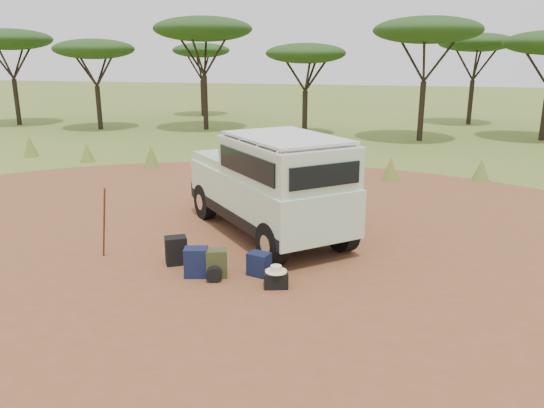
% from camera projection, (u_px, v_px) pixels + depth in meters
% --- Properties ---
extents(ground, '(140.00, 140.00, 0.00)m').
position_uv_depth(ground, '(227.00, 258.00, 11.22)').
color(ground, '#557128').
rests_on(ground, ground).
extents(dirt_clearing, '(23.00, 23.00, 0.01)m').
position_uv_depth(dirt_clearing, '(227.00, 258.00, 11.22)').
color(dirt_clearing, brown).
rests_on(dirt_clearing, ground).
extents(grass_fringe, '(36.60, 1.60, 0.90)m').
position_uv_depth(grass_fringe, '(310.00, 163.00, 19.16)').
color(grass_fringe, '#557128').
rests_on(grass_fringe, ground).
extents(acacia_treeline, '(46.70, 13.20, 6.26)m').
position_uv_depth(acacia_treeline, '(363.00, 41.00, 28.16)').
color(acacia_treeline, black).
rests_on(acacia_treeline, ground).
extents(safari_vehicle, '(4.89, 5.04, 2.47)m').
position_uv_depth(safari_vehicle, '(271.00, 186.00, 12.37)').
color(safari_vehicle, '#BCDCBC').
rests_on(safari_vehicle, ground).
extents(walking_staff, '(0.39, 0.31, 1.59)m').
position_uv_depth(walking_staff, '(104.00, 223.00, 10.98)').
color(walking_staff, brown).
rests_on(walking_staff, ground).
extents(backpack_black, '(0.53, 0.49, 0.59)m').
position_uv_depth(backpack_black, '(176.00, 251.00, 10.84)').
color(backpack_black, black).
rests_on(backpack_black, ground).
extents(backpack_navy, '(0.52, 0.43, 0.58)m').
position_uv_depth(backpack_navy, '(196.00, 262.00, 10.23)').
color(backpack_navy, '#13183E').
rests_on(backpack_navy, ground).
extents(backpack_olive, '(0.48, 0.41, 0.56)m').
position_uv_depth(backpack_olive, '(217.00, 263.00, 10.21)').
color(backpack_olive, '#313E1C').
rests_on(backpack_olive, ground).
extents(duffel_navy, '(0.48, 0.41, 0.46)m').
position_uv_depth(duffel_navy, '(259.00, 264.00, 10.30)').
color(duffel_navy, '#13183E').
rests_on(duffel_navy, ground).
extents(hard_case, '(0.51, 0.43, 0.31)m').
position_uv_depth(hard_case, '(276.00, 280.00, 9.78)').
color(hard_case, black).
rests_on(hard_case, ground).
extents(stuff_sack, '(0.38, 0.38, 0.30)m').
position_uv_depth(stuff_sack, '(214.00, 273.00, 10.08)').
color(stuff_sack, black).
rests_on(stuff_sack, ground).
extents(safari_hat, '(0.41, 0.41, 0.12)m').
position_uv_depth(safari_hat, '(276.00, 269.00, 9.72)').
color(safari_hat, beige).
rests_on(safari_hat, hard_case).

